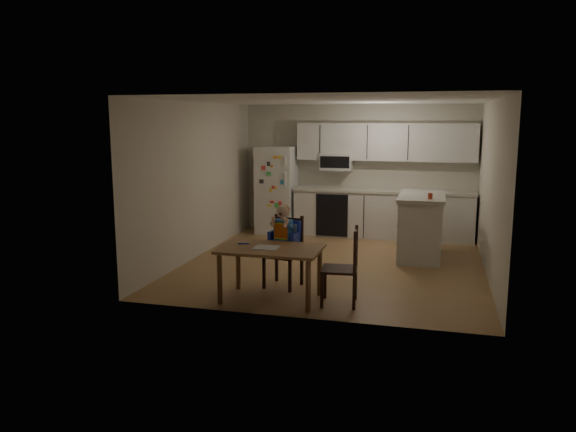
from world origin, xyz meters
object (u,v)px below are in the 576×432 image
at_px(red_cup, 430,196).
at_px(chair_side, 347,262).
at_px(chair_booster, 285,237).
at_px(refrigerator, 277,190).
at_px(dining_table, 271,255).
at_px(kitchen_island, 421,226).

bearing_deg(red_cup, chair_side, -111.91).
bearing_deg(chair_booster, refrigerator, 117.87).
height_order(dining_table, chair_side, chair_side).
relative_size(dining_table, chair_side, 1.31).
bearing_deg(chair_side, refrigerator, -158.63).
xyz_separation_m(kitchen_island, dining_table, (-1.72, -2.72, 0.06)).
xyz_separation_m(kitchen_island, chair_booster, (-1.71, -2.11, 0.16)).
bearing_deg(chair_booster, red_cup, 52.91).
height_order(red_cup, chair_booster, chair_booster).
bearing_deg(kitchen_island, red_cup, -71.68).
height_order(kitchen_island, red_cup, red_cup).
relative_size(refrigerator, chair_side, 1.79).
height_order(refrigerator, kitchen_island, refrigerator).
height_order(red_cup, chair_side, red_cup).
height_order(refrigerator, chair_side, refrigerator).
xyz_separation_m(refrigerator, chair_booster, (1.11, -3.49, -0.18)).
bearing_deg(red_cup, refrigerator, 148.93).
height_order(kitchen_island, chair_side, kitchen_island).
bearing_deg(chair_side, chair_booster, -126.24).
bearing_deg(kitchen_island, chair_side, -106.27).
distance_m(red_cup, dining_table, 3.01).
height_order(kitchen_island, chair_booster, chair_booster).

